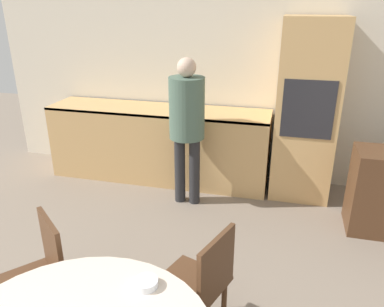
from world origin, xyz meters
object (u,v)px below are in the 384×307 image
chair_far_left (40,274)px  person_standing (187,118)px  chair_far_right (202,283)px  bowl_far (146,283)px  oven_unit (306,112)px

chair_far_left → person_standing: person_standing is taller
chair_far_right → bowl_far: size_ratio=6.75×
oven_unit → chair_far_left: (-1.64, -2.51, -0.50)m
chair_far_left → person_standing: size_ratio=0.53×
chair_far_right → person_standing: person_standing is taller
person_standing → bowl_far: bearing=-80.5°
bowl_far → chair_far_right: bearing=59.9°
oven_unit → chair_far_left: size_ratio=2.31×
chair_far_right → bowl_far: 0.50m
chair_far_left → bowl_far: bearing=26.5°
oven_unit → chair_far_right: size_ratio=2.31×
person_standing → bowl_far: 2.21m
chair_far_left → chair_far_right: bearing=49.6°
oven_unit → bowl_far: size_ratio=15.61×
chair_far_right → person_standing: bearing=-142.5°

